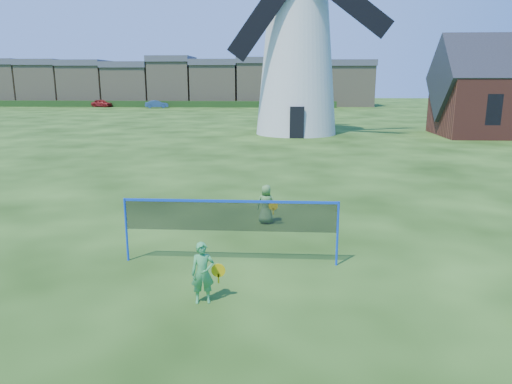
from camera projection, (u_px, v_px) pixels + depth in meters
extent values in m
plane|color=black|center=(247.00, 255.00, 11.79)|extent=(220.00, 220.00, 0.00)
cube|color=black|center=(297.00, 123.00, 35.26)|extent=(1.07, 0.13, 2.36)
cube|color=black|center=(298.00, 65.00, 34.93)|extent=(0.75, 0.13, 0.96)
cube|color=black|center=(299.00, 17.00, 34.64)|extent=(0.64, 0.13, 0.86)
cube|color=black|center=(265.00, 12.00, 34.22)|extent=(5.63, 0.11, 6.95)
cube|color=black|center=(494.00, 110.00, 33.68)|extent=(1.10, 0.11, 2.21)
cylinder|color=blue|center=(126.00, 230.00, 11.26)|extent=(0.05, 0.05, 1.55)
cylinder|color=blue|center=(337.00, 234.00, 10.96)|extent=(0.05, 0.05, 1.55)
cube|color=black|center=(230.00, 216.00, 11.02)|extent=(5.00, 0.01, 0.70)
cube|color=blue|center=(230.00, 201.00, 10.93)|extent=(5.00, 0.02, 0.06)
imported|color=#3E9B51|center=(203.00, 273.00, 9.14)|extent=(0.50, 0.38, 1.23)
cylinder|color=#DFB50B|center=(218.00, 270.00, 9.30)|extent=(0.28, 0.02, 0.28)
cube|color=#DFB50B|center=(218.00, 278.00, 9.34)|extent=(0.03, 0.02, 0.20)
imported|color=#538540|center=(266.00, 204.00, 14.28)|extent=(0.63, 0.46, 1.19)
cylinder|color=#DFB50B|center=(273.00, 206.00, 14.05)|extent=(0.28, 0.02, 0.28)
cube|color=#DFB50B|center=(273.00, 211.00, 14.09)|extent=(0.03, 0.02, 0.20)
cube|color=#978865|center=(7.00, 85.00, 83.86)|extent=(6.79, 8.00, 6.86)
cube|color=#4C4C54|center=(4.00, 62.00, 82.95)|extent=(7.09, 8.40, 1.00)
cube|color=#978865|center=(46.00, 85.00, 83.44)|extent=(6.89, 8.00, 6.77)
cube|color=#4C4C54|center=(44.00, 63.00, 82.54)|extent=(7.19, 8.40, 1.00)
cube|color=#978865|center=(87.00, 86.00, 83.01)|extent=(7.35, 8.00, 6.64)
cube|color=#4C4C54|center=(85.00, 63.00, 82.13)|extent=(7.65, 8.40, 1.00)
cube|color=#978865|center=(130.00, 87.00, 82.57)|extent=(7.57, 8.00, 6.33)
cube|color=#4C4C54|center=(129.00, 65.00, 81.73)|extent=(7.87, 8.40, 1.00)
cube|color=#978865|center=(173.00, 84.00, 82.01)|extent=(6.86, 8.00, 7.26)
cube|color=#4C4C54|center=(172.00, 59.00, 81.06)|extent=(7.16, 8.40, 1.00)
cube|color=#978865|center=(216.00, 86.00, 81.63)|extent=(7.59, 8.00, 6.69)
cube|color=#4C4C54|center=(215.00, 63.00, 80.74)|extent=(7.89, 8.40, 1.00)
cube|color=#978865|center=(260.00, 85.00, 81.13)|extent=(7.34, 8.00, 6.98)
cube|color=#4C4C54|center=(260.00, 61.00, 80.21)|extent=(7.64, 8.40, 1.00)
cube|color=#978865|center=(304.00, 84.00, 80.64)|extent=(6.88, 8.00, 7.32)
cube|color=#4C4C54|center=(304.00, 59.00, 79.68)|extent=(7.18, 8.40, 1.00)
cube|color=#978865|center=(348.00, 86.00, 80.27)|extent=(7.70, 8.00, 6.55)
cube|color=#4C4C54|center=(349.00, 63.00, 79.40)|extent=(8.00, 8.40, 1.00)
cube|color=#193814|center=(145.00, 104.00, 77.10)|extent=(62.00, 0.80, 1.00)
imported|color=maroon|center=(102.00, 103.00, 77.03)|extent=(3.90, 2.71, 1.23)
imported|color=navy|center=(157.00, 104.00, 74.51)|extent=(3.79, 2.10, 1.18)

